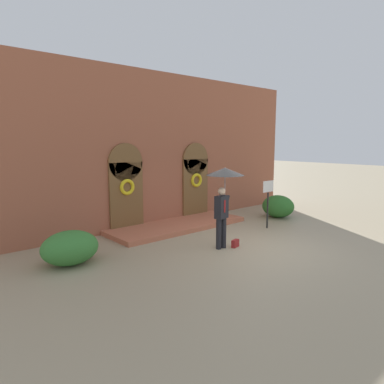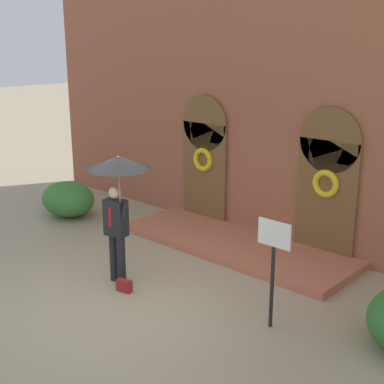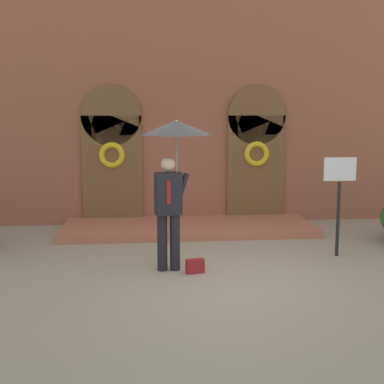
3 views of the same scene
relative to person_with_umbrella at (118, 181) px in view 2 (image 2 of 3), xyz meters
name	(u,v)px [view 2 (image 2 of 3)]	position (x,y,z in m)	size (l,w,h in m)	color
ground_plane	(124,297)	(0.47, -0.34, -1.91)	(80.00, 80.00, 0.00)	tan
building_facade	(269,117)	(0.47, 3.81, 0.77)	(14.00, 2.30, 5.60)	#9E563D
person_with_umbrella	(118,181)	(0.00, 0.00, 0.00)	(1.10, 1.10, 2.36)	black
handbag	(124,286)	(0.30, -0.20, -1.80)	(0.28, 0.12, 0.22)	maroon
sign_post	(273,256)	(2.87, 0.56, -0.75)	(0.56, 0.06, 1.72)	black
shrub_left	(68,199)	(-3.94, 1.61, -1.48)	(1.44, 1.20, 0.86)	#387A33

